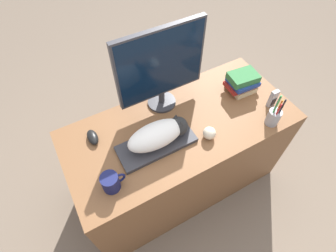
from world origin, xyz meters
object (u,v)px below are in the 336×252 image
(keyboard, at_px, (156,144))
(pen_cup, at_px, (274,116))
(computer_mouse, at_px, (93,137))
(baseball, at_px, (209,133))
(coffee_mug, at_px, (111,182))
(phone, at_px, (273,99))
(monitor, at_px, (161,67))
(cat, at_px, (160,134))
(book_stack, at_px, (242,82))

(keyboard, xyz_separation_m, pen_cup, (0.65, -0.18, 0.04))
(computer_mouse, distance_m, baseball, 0.64)
(coffee_mug, xyz_separation_m, phone, (1.04, 0.03, 0.01))
(keyboard, relative_size, monitor, 0.83)
(coffee_mug, bearing_deg, cat, 18.88)
(coffee_mug, distance_m, pen_cup, 0.95)
(baseball, xyz_separation_m, book_stack, (0.38, 0.21, 0.03))
(book_stack, bearing_deg, baseball, -151.66)
(keyboard, bearing_deg, computer_mouse, 144.62)
(monitor, bearing_deg, baseball, -72.88)
(keyboard, bearing_deg, book_stack, 9.85)
(computer_mouse, height_order, coffee_mug, coffee_mug)
(coffee_mug, height_order, pen_cup, pen_cup)
(coffee_mug, xyz_separation_m, book_stack, (0.96, 0.22, 0.02))
(keyboard, xyz_separation_m, cat, (0.02, 0.00, 0.08))
(phone, height_order, book_stack, book_stack)
(monitor, distance_m, baseball, 0.44)
(cat, height_order, pen_cup, pen_cup)
(computer_mouse, bearing_deg, pen_cup, -22.41)
(cat, xyz_separation_m, computer_mouse, (-0.31, 0.20, -0.07))
(computer_mouse, relative_size, coffee_mug, 0.89)
(computer_mouse, xyz_separation_m, coffee_mug, (-0.01, -0.31, 0.03))
(book_stack, bearing_deg, pen_cup, -92.30)
(book_stack, bearing_deg, coffee_mug, -166.83)
(keyboard, distance_m, cat, 0.08)
(coffee_mug, distance_m, book_stack, 0.99)
(cat, bearing_deg, coffee_mug, -161.12)
(cat, bearing_deg, pen_cup, -16.25)
(pen_cup, relative_size, phone, 1.89)
(baseball, bearing_deg, book_stack, 28.34)
(keyboard, distance_m, book_stack, 0.68)
(cat, relative_size, pen_cup, 1.52)
(coffee_mug, bearing_deg, monitor, 38.02)
(keyboard, relative_size, cat, 1.23)
(cat, distance_m, monitor, 0.35)
(monitor, height_order, phone, monitor)
(monitor, bearing_deg, phone, -30.61)
(computer_mouse, bearing_deg, coffee_mug, -91.89)
(baseball, distance_m, book_stack, 0.44)
(cat, height_order, book_stack, cat)
(phone, bearing_deg, computer_mouse, 164.59)
(pen_cup, distance_m, book_stack, 0.30)
(coffee_mug, bearing_deg, book_stack, 13.17)
(phone, xyz_separation_m, book_stack, (-0.08, 0.19, 0.01))
(baseball, bearing_deg, coffee_mug, -178.24)
(keyboard, distance_m, monitor, 0.41)
(coffee_mug, bearing_deg, baseball, 1.76)
(pen_cup, height_order, phone, pen_cup)
(monitor, xyz_separation_m, coffee_mug, (-0.47, -0.37, -0.24))
(pen_cup, xyz_separation_m, phone, (0.09, 0.10, 0.00))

